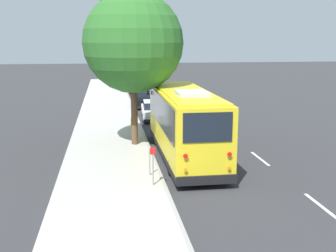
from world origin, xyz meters
TOP-DOWN VIEW (x-y plane):
  - ground_plane at (0.00, 0.00)m, footprint 160.00×160.00m
  - sidewalk_slab at (0.00, 3.61)m, footprint 80.00×4.18m
  - curb_strip at (0.00, 1.45)m, footprint 80.00×0.14m
  - shuttle_bus at (0.09, -0.11)m, footprint 9.56×2.62m
  - parked_sedan_white at (10.33, 0.27)m, footprint 4.39×1.87m
  - parked_sedan_black at (15.98, 0.43)m, footprint 4.31×2.04m
  - parked_sedan_maroon at (23.16, 0.27)m, footprint 4.35×1.89m
  - parked_sedan_gray at (29.91, 0.27)m, footprint 4.43×1.86m
  - parked_sedan_silver at (37.36, 0.14)m, footprint 4.51×2.04m
  - street_tree at (2.68, 2.16)m, footprint 5.21×5.21m
  - sign_post_near at (-4.09, 1.91)m, footprint 0.06×0.22m
  - sign_post_far at (-2.84, 1.91)m, footprint 0.06×0.06m
  - fire_hydrant at (6.43, 2.04)m, footprint 0.22×0.22m
  - lane_stripe_behind at (-6.67, -3.73)m, footprint 2.40×0.14m
  - lane_stripe_mid at (-0.67, -3.73)m, footprint 2.40×0.14m
  - lane_stripe_ahead at (5.33, -3.73)m, footprint 2.40×0.14m

SIDE VIEW (x-z plane):
  - ground_plane at x=0.00m, z-range 0.00..0.00m
  - lane_stripe_behind at x=-6.67m, z-range 0.00..0.01m
  - lane_stripe_mid at x=-0.67m, z-range 0.00..0.01m
  - lane_stripe_ahead at x=5.33m, z-range 0.00..0.01m
  - sidewalk_slab at x=0.00m, z-range 0.00..0.15m
  - curb_strip at x=0.00m, z-range 0.00..0.15m
  - fire_hydrant at x=6.43m, z-range 0.15..0.96m
  - parked_sedan_maroon at x=23.16m, z-range -0.05..1.22m
  - parked_sedan_gray at x=29.91m, z-range -0.05..1.23m
  - parked_sedan_silver at x=37.36m, z-range -0.05..1.24m
  - parked_sedan_white at x=10.33m, z-range -0.05..1.27m
  - parked_sedan_black at x=15.98m, z-range -0.05..1.28m
  - sign_post_far at x=-2.84m, z-range 0.15..1.26m
  - sign_post_near at x=-4.09m, z-range 0.17..1.69m
  - shuttle_bus at x=0.09m, z-range 0.12..3.59m
  - street_tree at x=2.68m, z-range 1.51..10.29m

